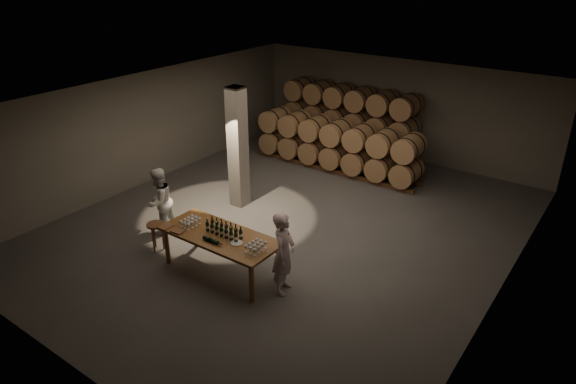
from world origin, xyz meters
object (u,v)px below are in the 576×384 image
Objects in this scene: stool at (156,228)px; bottle_cluster at (224,230)px; person_woman at (159,201)px; notebook_near at (178,231)px; plate at (237,243)px; tasting_table at (220,239)px; person_man at (284,253)px.

bottle_cluster is at bearing 7.12° from stool.
person_woman reaches higher than stool.
notebook_near is at bearing -151.57° from bottle_cluster.
notebook_near is at bearing 50.51° from person_woman.
bottle_cluster reaches higher than plate.
notebook_near reaches higher than stool.
plate is 1.35m from notebook_near.
person_woman is at bearing 169.75° from tasting_table.
stool is (-1.01, 0.23, -0.37)m from notebook_near.
bottle_cluster is 1.41m from person_man.
notebook_near is at bearing 89.01° from person_man.
bottle_cluster is 1.29× the size of stool.
bottle_cluster reaches higher than notebook_near.
tasting_table is at bearing -150.40° from bottle_cluster.
plate is at bearing -14.32° from bottle_cluster.
plate is (0.51, -0.06, 0.11)m from tasting_table.
person_woman is (-1.54, 0.84, -0.09)m from notebook_near.
person_man is at bearing 7.30° from bottle_cluster.
stool is at bearing -172.88° from bottle_cluster.
plate is at bearing 69.50° from person_woman.
person_woman is at bearing 131.22° from stool.
bottle_cluster is at bearing 23.82° from notebook_near.
plate is 2.88m from person_woman.
person_woman is (-0.53, 0.61, 0.28)m from stool.
bottle_cluster is 1.95m from stool.
tasting_table is 3.04× the size of bottle_cluster.
bottle_cluster is 3.43× the size of plate.
notebook_near is 0.15× the size of person_woman.
person_woman is (-2.41, 0.38, -0.18)m from bottle_cluster.
stool is (-1.80, -0.19, -0.25)m from tasting_table.
person_woman is (-3.80, 0.20, -0.04)m from person_man.
bottle_cluster is at bearing 165.68° from plate.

